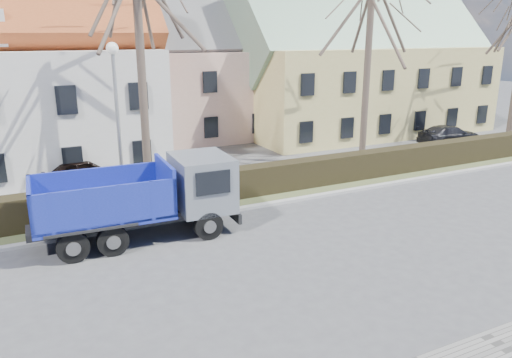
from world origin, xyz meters
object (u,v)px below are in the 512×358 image
dump_truck (130,201)px  cart_frame (65,233)px  parked_car_b (450,135)px  streetlight (118,128)px  parked_car_a (82,171)px

dump_truck → cart_frame: 2.61m
cart_frame → parked_car_b: parked_car_b is taller
streetlight → cart_frame: streetlight is taller
streetlight → parked_car_b: 21.82m
streetlight → cart_frame: (-2.58, -2.43, -3.10)m
dump_truck → parked_car_a: (-0.57, 7.65, -0.78)m
cart_frame → parked_car_b: 24.61m
streetlight → parked_car_a: 5.14m
cart_frame → parked_car_b: (24.05, 5.20, 0.37)m
parked_car_a → parked_car_b: parked_car_a is taller
dump_truck → streetlight: bearing=84.7°
dump_truck → cart_frame: bearing=157.6°
dump_truck → streetlight: (0.46, 3.41, 1.94)m
dump_truck → parked_car_b: (21.93, 6.18, -0.79)m
dump_truck → streetlight: size_ratio=1.06×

